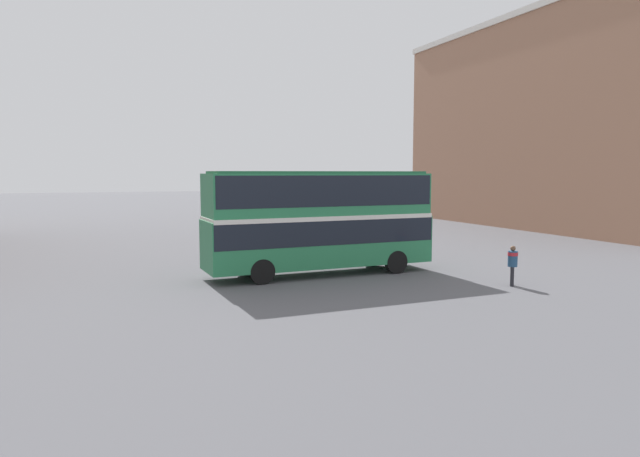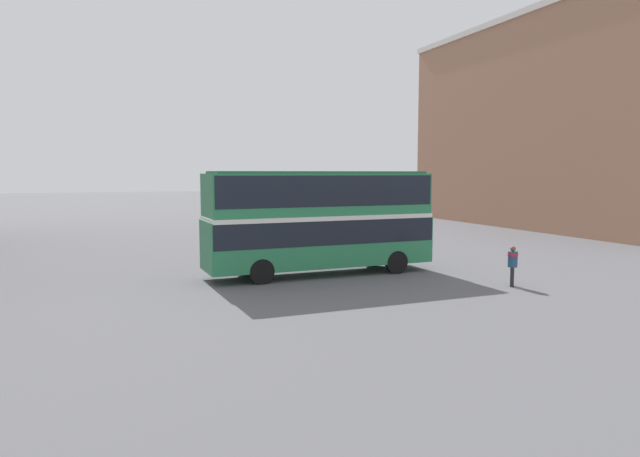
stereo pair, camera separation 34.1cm
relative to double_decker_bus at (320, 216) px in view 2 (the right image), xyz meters
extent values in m
plane|color=#5B5B60|center=(0.95, 0.74, -2.67)|extent=(240.00, 240.00, 0.00)
cube|color=#9E7056|center=(26.95, 13.89, 5.80)|extent=(9.29, 31.10, 16.94)
cube|color=silver|center=(26.95, 13.89, 14.52)|extent=(9.59, 31.40, 0.50)
cube|color=#287A4C|center=(0.00, 0.00, -1.15)|extent=(10.42, 2.87, 2.14)
cube|color=#287A4C|center=(0.00, 0.00, 0.90)|extent=(10.26, 2.79, 1.96)
cube|color=black|center=(0.00, 0.00, -0.67)|extent=(10.32, 2.90, 1.05)
cube|color=black|center=(0.00, 0.00, 1.14)|extent=(10.11, 2.82, 1.33)
cube|color=silver|center=(0.00, 0.00, -0.05)|extent=(10.32, 2.89, 0.20)
cube|color=#226841|center=(0.00, 0.00, 1.93)|extent=(9.79, 2.60, 0.10)
cylinder|color=black|center=(3.26, 1.23, -2.14)|extent=(1.07, 0.34, 1.06)
cylinder|color=black|center=(3.34, -0.99, -2.14)|extent=(1.07, 0.34, 1.06)
cylinder|color=black|center=(-3.14, 1.00, -2.14)|extent=(1.07, 0.34, 1.06)
cylinder|color=black|center=(-3.06, -1.23, -2.14)|extent=(1.07, 0.34, 1.06)
cylinder|color=#232328|center=(6.23, -5.38, -2.27)|extent=(0.15, 0.15, 0.79)
cylinder|color=#232328|center=(6.40, -5.19, -2.27)|extent=(0.15, 0.15, 0.79)
cylinder|color=navy|center=(6.31, -5.29, -1.56)|extent=(0.54, 0.54, 0.63)
cylinder|color=#B2232D|center=(6.31, -5.29, -1.36)|extent=(0.57, 0.57, 0.14)
sphere|color=brown|center=(6.31, -5.29, -1.14)|extent=(0.22, 0.22, 0.22)
cube|color=maroon|center=(1.60, 10.98, -2.03)|extent=(4.63, 2.72, 0.70)
cube|color=black|center=(1.43, 11.02, -1.40)|extent=(2.56, 2.06, 0.57)
cylinder|color=black|center=(3.09, 11.44, -2.33)|extent=(0.71, 0.37, 0.68)
cylinder|color=black|center=(2.72, 9.90, -2.33)|extent=(0.71, 0.37, 0.68)
cylinder|color=black|center=(0.47, 12.06, -2.33)|extent=(0.71, 0.37, 0.68)
cylinder|color=black|center=(0.11, 10.52, -2.33)|extent=(0.71, 0.37, 0.68)
camera|label=1|loc=(-9.37, -23.65, 1.91)|focal=32.00mm
camera|label=2|loc=(-9.05, -23.78, 1.91)|focal=32.00mm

